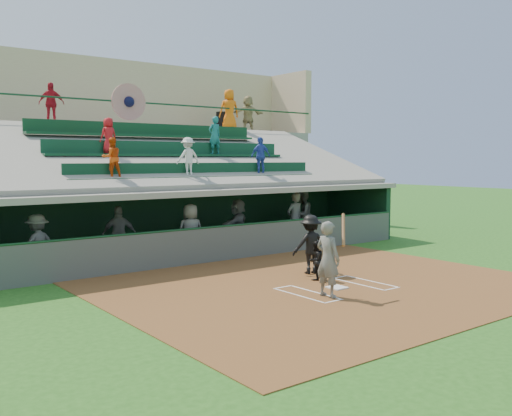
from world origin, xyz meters
TOP-DOWN VIEW (x-y plane):
  - ground at (0.00, 0.00)m, footprint 100.00×100.00m
  - dirt_slab at (0.00, 0.50)m, footprint 11.00×9.00m
  - home_plate at (0.00, 0.00)m, footprint 0.43×0.43m
  - batters_box_chalk at (0.00, 0.00)m, footprint 2.65×1.85m
  - dugout_floor at (0.00, 6.75)m, footprint 16.00×3.50m
  - concourse_slab at (0.00, 13.50)m, footprint 20.00×3.00m
  - grandstand at (-0.00, 10.51)m, footprint 20.40×10.40m
  - batter_at_plate at (-0.81, -0.50)m, footprint 0.88×0.77m
  - catcher at (0.25, 1.04)m, footprint 0.58×0.49m
  - home_umpire at (0.73, 1.77)m, footprint 1.21×0.90m
  - dugout_bench at (0.21, 8.07)m, footprint 16.71×1.86m
  - dugout_player_a at (-5.54, 6.07)m, footprint 1.25×0.97m
  - dugout_player_b at (-2.97, 6.42)m, footprint 1.13×0.75m
  - dugout_player_c at (-0.93, 5.59)m, footprint 0.96×0.70m
  - dugout_player_d at (1.42, 6.27)m, footprint 1.72×1.35m
  - dugout_player_e at (3.83, 5.98)m, footprint 0.74×0.50m
  - dugout_player_f at (5.10, 6.96)m, footprint 1.15×1.01m
  - trash_bin at (5.58, 13.37)m, footprint 0.64×0.64m
  - concourse_staff_a at (-3.00, 12.41)m, footprint 1.01×0.73m
  - concourse_staff_b at (5.13, 12.14)m, footprint 1.07×0.86m
  - concourse_staff_c at (6.94, 13.12)m, footprint 1.76×1.09m

SIDE VIEW (x-z plane):
  - ground at x=0.00m, z-range 0.00..0.00m
  - dirt_slab at x=0.00m, z-range 0.00..0.02m
  - dugout_floor at x=0.00m, z-range 0.00..0.04m
  - batters_box_chalk at x=0.00m, z-range 0.02..0.03m
  - home_plate at x=0.00m, z-range 0.02..0.05m
  - dugout_bench at x=0.21m, z-range 0.04..0.54m
  - catcher at x=0.25m, z-range 0.02..1.07m
  - home_umpire at x=0.73m, z-range 0.02..1.68m
  - dugout_player_a at x=-5.54m, z-range 0.04..1.75m
  - batter_at_plate at x=-0.81m, z-range -0.05..1.90m
  - dugout_player_b at x=-2.97m, z-range 0.04..1.82m
  - dugout_player_c at x=-0.93m, z-range 0.04..1.84m
  - dugout_player_d at x=1.42m, z-range 0.04..1.86m
  - dugout_player_e at x=3.83m, z-range 0.04..2.02m
  - dugout_player_f at x=5.10m, z-range 0.04..2.03m
  - grandstand at x=0.00m, z-range -1.64..6.16m
  - concourse_slab at x=0.00m, z-range 0.00..4.60m
  - trash_bin at x=5.58m, z-range 4.60..5.55m
  - concourse_staff_a at x=-3.00m, z-range 4.60..6.20m
  - concourse_staff_c at x=6.94m, z-range 4.60..6.41m
  - concourse_staff_b at x=5.13m, z-range 4.60..6.51m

